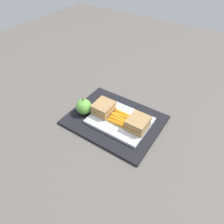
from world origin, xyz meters
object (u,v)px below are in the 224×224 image
at_px(carrot_sticks_bundle, 120,118).
at_px(apple, 84,107).
at_px(food_tray, 120,120).
at_px(sandwich_half_right, 104,108).
at_px(sandwich_half_left, 138,123).

relative_size(carrot_sticks_bundle, apple, 1.04).
distance_m(food_tray, sandwich_half_right, 0.08).
relative_size(food_tray, carrot_sticks_bundle, 2.94).
height_order(sandwich_half_right, apple, apple).
bearing_deg(food_tray, apple, 13.75).
distance_m(food_tray, sandwich_half_left, 0.08).
height_order(sandwich_half_left, carrot_sticks_bundle, sandwich_half_left).
relative_size(sandwich_half_left, sandwich_half_right, 1.00).
xyz_separation_m(food_tray, apple, (0.15, 0.04, 0.03)).
relative_size(food_tray, sandwich_half_right, 2.88).
distance_m(sandwich_half_left, carrot_sticks_bundle, 0.08).
bearing_deg(sandwich_half_right, carrot_sticks_bundle, -179.96).
height_order(food_tray, sandwich_half_right, sandwich_half_right).
bearing_deg(apple, carrot_sticks_bundle, -166.27).
bearing_deg(food_tray, sandwich_half_right, 0.00).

